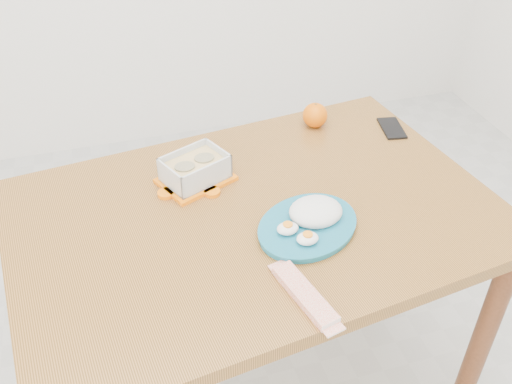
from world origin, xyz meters
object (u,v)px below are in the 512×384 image
object	(u,v)px
rice_plate	(310,220)
dining_table	(256,238)
orange_fruit	(315,115)
food_container	(195,170)
smartphone	(392,128)

from	to	relation	value
rice_plate	dining_table	bearing A→B (deg)	107.69
dining_table	rice_plate	distance (m)	0.19
orange_fruit	food_container	bearing A→B (deg)	-156.46
orange_fruit	rice_plate	bearing A→B (deg)	-112.65
orange_fruit	rice_plate	xyz separation A→B (m)	(-0.19, -0.45, -0.01)
smartphone	food_container	bearing A→B (deg)	-161.01
food_container	rice_plate	xyz separation A→B (m)	(0.23, -0.27, -0.02)
food_container	orange_fruit	bearing A→B (deg)	0.03
rice_plate	smartphone	world-z (taller)	rice_plate
rice_plate	smartphone	xyz separation A→B (m)	(0.42, 0.37, -0.02)
orange_fruit	rice_plate	size ratio (longest dim) A/B	0.21
orange_fruit	smartphone	world-z (taller)	orange_fruit
smartphone	rice_plate	bearing A→B (deg)	-128.01
food_container	smartphone	size ratio (longest dim) A/B	1.83
dining_table	rice_plate	bearing A→B (deg)	-49.97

